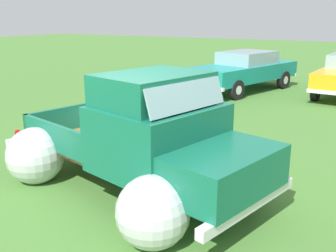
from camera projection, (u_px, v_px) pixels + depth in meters
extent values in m
plane|color=#477A33|center=(131.00, 186.00, 6.45)|extent=(80.00, 80.00, 0.00)
cylinder|color=black|center=(236.00, 174.00, 6.00)|extent=(0.79, 0.40, 0.76)
cylinder|color=silver|center=(236.00, 174.00, 6.00)|extent=(0.39, 0.31, 0.34)
cylinder|color=black|center=(155.00, 214.00, 4.78)|extent=(0.79, 0.40, 0.76)
cylinder|color=silver|center=(155.00, 214.00, 4.78)|extent=(0.39, 0.31, 0.34)
cylinder|color=black|center=(118.00, 136.00, 7.85)|extent=(0.79, 0.40, 0.76)
cylinder|color=silver|center=(118.00, 136.00, 7.85)|extent=(0.39, 0.31, 0.34)
cylinder|color=black|center=(38.00, 158.00, 6.64)|extent=(0.79, 0.40, 0.76)
cylinder|color=silver|center=(38.00, 158.00, 6.64)|extent=(0.39, 0.31, 0.34)
sphere|color=silver|center=(120.00, 133.00, 7.87)|extent=(1.17, 1.17, 0.96)
sphere|color=silver|center=(35.00, 156.00, 6.59)|extent=(1.17, 1.17, 0.96)
cube|color=olive|center=(94.00, 143.00, 6.94)|extent=(2.37, 2.00, 0.04)
cube|color=#14664C|center=(126.00, 122.00, 7.38)|extent=(2.01, 0.59, 0.50)
cube|color=#14664C|center=(57.00, 139.00, 6.37)|extent=(2.01, 0.59, 0.50)
cube|color=#14664C|center=(131.00, 142.00, 6.22)|extent=(0.46, 1.51, 0.50)
cube|color=#14664C|center=(63.00, 120.00, 7.53)|extent=(0.46, 1.51, 0.50)
cube|color=#14664C|center=(158.00, 137.00, 5.75)|extent=(1.83, 2.01, 0.95)
cube|color=#14664C|center=(153.00, 89.00, 5.63)|extent=(1.50, 1.78, 0.45)
cube|color=#8CADB7|center=(187.00, 96.00, 5.21)|extent=(0.51, 1.45, 0.38)
cube|color=#14664C|center=(216.00, 168.00, 5.11)|extent=(1.61, 1.88, 0.55)
sphere|color=silver|center=(237.00, 171.00, 6.01)|extent=(1.12, 1.12, 0.92)
sphere|color=silver|center=(153.00, 212.00, 4.75)|extent=(1.12, 1.12, 0.92)
cube|color=silver|center=(56.00, 133.00, 7.81)|extent=(0.61, 1.95, 0.14)
cube|color=silver|center=(250.00, 205.00, 4.84)|extent=(0.61, 1.95, 0.14)
sphere|color=red|center=(89.00, 117.00, 8.29)|extent=(0.13, 0.13, 0.11)
sphere|color=red|center=(18.00, 133.00, 7.19)|extent=(0.13, 0.13, 0.11)
cylinder|color=black|center=(236.00, 90.00, 12.96)|extent=(0.38, 0.69, 0.66)
cylinder|color=silver|center=(236.00, 90.00, 12.96)|extent=(0.29, 0.35, 0.30)
cylinder|color=black|center=(200.00, 84.00, 14.06)|extent=(0.38, 0.69, 0.66)
cylinder|color=silver|center=(200.00, 84.00, 14.06)|extent=(0.29, 0.35, 0.30)
cylinder|color=black|center=(283.00, 80.00, 14.95)|extent=(0.38, 0.69, 0.66)
cylinder|color=silver|center=(283.00, 80.00, 14.95)|extent=(0.29, 0.35, 0.30)
cylinder|color=black|center=(248.00, 75.00, 16.06)|extent=(0.38, 0.69, 0.66)
cylinder|color=silver|center=(248.00, 75.00, 16.06)|extent=(0.29, 0.35, 0.30)
cube|color=teal|center=(244.00, 72.00, 14.41)|extent=(2.98, 4.95, 0.55)
cube|color=#8CADB7|center=(247.00, 58.00, 14.39)|extent=(1.98, 2.30, 0.45)
cube|color=silver|center=(276.00, 73.00, 16.01)|extent=(1.73, 0.61, 0.12)
cube|color=silver|center=(202.00, 86.00, 12.94)|extent=(1.73, 0.61, 0.12)
cylinder|color=black|center=(316.00, 91.00, 12.83)|extent=(0.25, 0.67, 0.66)
cylinder|color=silver|center=(316.00, 91.00, 12.83)|extent=(0.24, 0.31, 0.30)
cylinder|color=black|center=(334.00, 79.00, 15.06)|extent=(0.25, 0.67, 0.66)
cylinder|color=silver|center=(334.00, 79.00, 15.06)|extent=(0.24, 0.31, 0.30)
cube|color=black|center=(158.00, 132.00, 9.43)|extent=(0.36, 0.36, 0.03)
cone|color=orange|center=(158.00, 119.00, 9.35)|extent=(0.28, 0.28, 0.60)
cylinder|color=white|center=(158.00, 115.00, 9.32)|extent=(0.17, 0.17, 0.08)
cube|color=black|center=(79.00, 126.00, 9.91)|extent=(0.36, 0.36, 0.03)
cone|color=orange|center=(78.00, 114.00, 9.83)|extent=(0.28, 0.28, 0.60)
cylinder|color=white|center=(78.00, 110.00, 9.80)|extent=(0.17, 0.17, 0.08)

